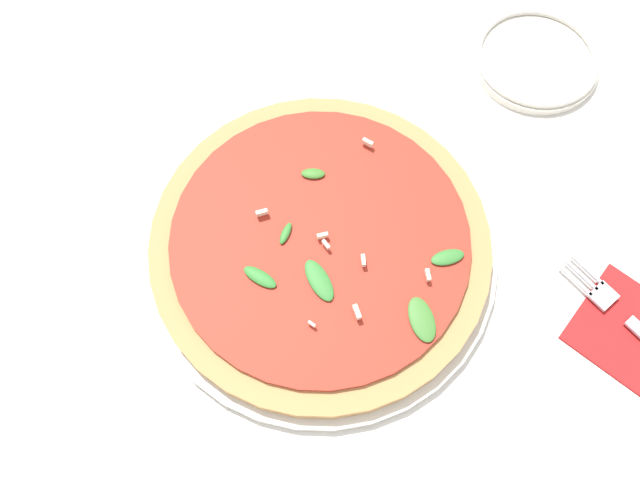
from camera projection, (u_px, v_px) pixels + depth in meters
name	position (u px, v px, depth m)	size (l,w,h in m)	color
ground_plane	(324.00, 229.00, 0.66)	(6.00, 6.00, 0.00)	silver
pizza_arugula_main	(320.00, 245.00, 0.64)	(0.37, 0.37, 0.05)	silver
side_plate_white	(536.00, 59.00, 0.74)	(0.15, 0.15, 0.02)	silver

